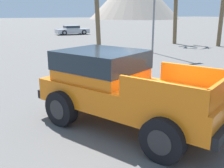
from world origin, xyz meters
name	(u,v)px	position (x,y,z in m)	size (l,w,h in m)	color
ground_plane	(150,128)	(0.00, 0.00, 0.00)	(320.00, 320.00, 0.00)	#5B5956
orange_pickup_truck	(119,84)	(-0.57, 0.66, 1.10)	(3.91, 5.35, 1.92)	orange
parked_car_silver	(72,30)	(8.17, 29.96, 0.62)	(4.50, 1.93, 1.22)	#B7BABF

